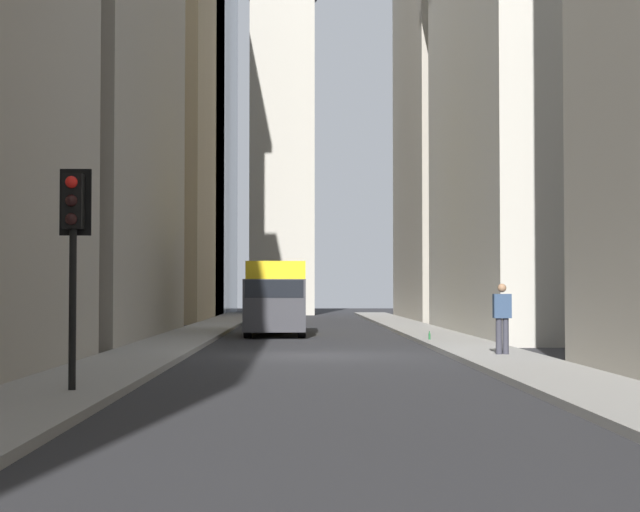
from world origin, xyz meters
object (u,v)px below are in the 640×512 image
traffic_light_foreground (73,227)px  pedestrian (502,316)px  discarded_bottle (429,336)px  hatchback_grey (281,312)px  delivery_truck (276,297)px

traffic_light_foreground → pedestrian: 12.59m
discarded_bottle → hatchback_grey: bearing=17.3°
traffic_light_foreground → discarded_bottle: bearing=-25.9°
hatchback_grey → discarded_bottle: size_ratio=15.93×
traffic_light_foreground → discarded_bottle: traffic_light_foreground is taller
discarded_bottle → delivery_truck: bearing=39.3°
hatchback_grey → traffic_light_foreground: (-32.83, 2.78, 2.13)m
delivery_truck → hatchback_grey: (10.24, -0.00, -0.80)m
delivery_truck → pedestrian: size_ratio=3.64×
delivery_truck → pedestrian: delivery_truck is taller
pedestrian → discarded_bottle: bearing=6.7°
pedestrian → delivery_truck: bearing=23.7°
delivery_truck → traffic_light_foreground: 22.80m
hatchback_grey → traffic_light_foreground: bearing=175.2°
pedestrian → discarded_bottle: pedestrian is taller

